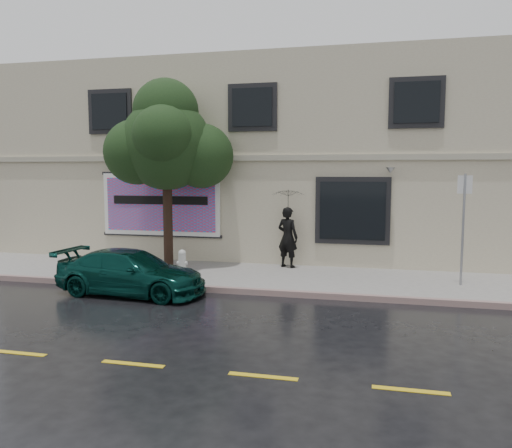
% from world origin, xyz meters
% --- Properties ---
extents(ground, '(90.00, 90.00, 0.00)m').
position_xyz_m(ground, '(0.00, 0.00, 0.00)').
color(ground, black).
rests_on(ground, ground).
extents(sidewalk, '(20.00, 3.50, 0.15)m').
position_xyz_m(sidewalk, '(0.00, 3.25, 0.07)').
color(sidewalk, '#9E9A96').
rests_on(sidewalk, ground).
extents(curb, '(20.00, 0.18, 0.16)m').
position_xyz_m(curb, '(0.00, 1.50, 0.07)').
color(curb, slate).
rests_on(curb, ground).
extents(road_marking, '(19.00, 0.12, 0.01)m').
position_xyz_m(road_marking, '(0.00, -3.50, 0.01)').
color(road_marking, gold).
rests_on(road_marking, ground).
extents(building, '(20.00, 8.12, 7.00)m').
position_xyz_m(building, '(0.00, 9.00, 3.50)').
color(building, beige).
rests_on(building, ground).
extents(billboard, '(4.30, 0.16, 2.20)m').
position_xyz_m(billboard, '(-3.20, 4.92, 2.05)').
color(billboard, white).
rests_on(billboard, ground).
extents(car, '(4.07, 2.03, 1.15)m').
position_xyz_m(car, '(-2.24, 0.82, 0.57)').
color(car, '#08332D').
rests_on(car, ground).
extents(pedestrian, '(0.82, 0.69, 1.91)m').
position_xyz_m(pedestrian, '(1.22, 4.60, 1.11)').
color(pedestrian, black).
rests_on(pedestrian, sidewalk).
extents(umbrella, '(1.23, 1.23, 0.78)m').
position_xyz_m(umbrella, '(1.22, 4.60, 2.45)').
color(umbrella, black).
rests_on(umbrella, pedestrian).
extents(street_tree, '(2.82, 2.82, 5.26)m').
position_xyz_m(street_tree, '(-2.51, 3.91, 3.97)').
color(street_tree, '#321D16').
rests_on(street_tree, sidewalk).
extents(fire_hydrant, '(0.31, 0.29, 0.77)m').
position_xyz_m(fire_hydrant, '(-1.54, 2.64, 0.52)').
color(fire_hydrant, beige).
rests_on(fire_hydrant, sidewalk).
extents(sign_pole, '(0.36, 0.09, 2.96)m').
position_xyz_m(sign_pole, '(6.15, 3.20, 1.90)').
color(sign_pole, gray).
rests_on(sign_pole, sidewalk).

